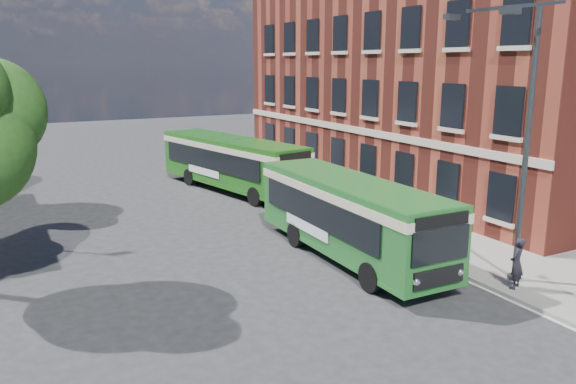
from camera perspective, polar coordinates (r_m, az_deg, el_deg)
ground at (r=18.56m, az=6.40°, el=-9.98°), size 120.00×120.00×0.00m
pavement at (r=28.59m, az=9.04°, el=-1.62°), size 6.00×48.00×0.15m
kerb_line at (r=26.94m, az=3.82°, el=-2.55°), size 0.12×48.00×0.01m
brick_office at (r=35.24m, az=14.81°, el=12.20°), size 12.10×26.00×14.20m
street_lamp at (r=19.07m, az=22.43°, el=4.70°), size 2.96×2.38×9.00m
bus_front at (r=21.00m, az=6.29°, el=-1.95°), size 2.75×9.98×3.02m
bus_rear at (r=32.26m, az=-5.74°, el=3.34°), size 4.85×11.54×3.02m
pedestrian_a at (r=19.42m, az=22.21°, el=-6.72°), size 0.72×0.61×1.68m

